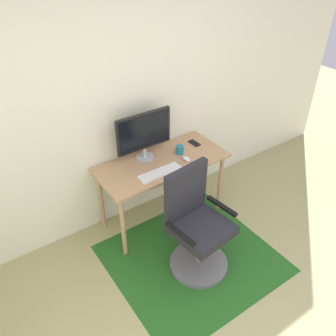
{
  "coord_description": "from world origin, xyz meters",
  "views": [
    {
      "loc": [
        -1.43,
        -0.58,
        2.67
      ],
      "look_at": [
        0.05,
        1.59,
        0.84
      ],
      "focal_mm": 37.45,
      "sensor_mm": 36.0,
      "label": 1
    }
  ],
  "objects_px": {
    "keyboard": "(160,173)",
    "cell_phone": "(194,143)",
    "office_chair": "(196,230)",
    "computer_mouse": "(187,159)",
    "coffee_cup": "(180,150)",
    "monitor": "(144,133)",
    "desk": "(162,168)"
  },
  "relations": [
    {
      "from": "keyboard",
      "to": "cell_phone",
      "type": "relative_size",
      "value": 3.07
    },
    {
      "from": "keyboard",
      "to": "office_chair",
      "type": "distance_m",
      "value": 0.63
    },
    {
      "from": "computer_mouse",
      "to": "office_chair",
      "type": "distance_m",
      "value": 0.74
    },
    {
      "from": "coffee_cup",
      "to": "monitor",
      "type": "bearing_deg",
      "value": 158.47
    },
    {
      "from": "computer_mouse",
      "to": "cell_phone",
      "type": "bearing_deg",
      "value": 38.79
    },
    {
      "from": "desk",
      "to": "monitor",
      "type": "relative_size",
      "value": 2.25
    },
    {
      "from": "desk",
      "to": "computer_mouse",
      "type": "xyz_separation_m",
      "value": [
        0.21,
        -0.12,
        0.1
      ]
    },
    {
      "from": "coffee_cup",
      "to": "cell_phone",
      "type": "xyz_separation_m",
      "value": [
        0.24,
        0.07,
        -0.04
      ]
    },
    {
      "from": "desk",
      "to": "keyboard",
      "type": "xyz_separation_m",
      "value": [
        -0.13,
        -0.16,
        0.09
      ]
    },
    {
      "from": "computer_mouse",
      "to": "coffee_cup",
      "type": "height_order",
      "value": "coffee_cup"
    },
    {
      "from": "monitor",
      "to": "coffee_cup",
      "type": "distance_m",
      "value": 0.43
    },
    {
      "from": "office_chair",
      "to": "keyboard",
      "type": "bearing_deg",
      "value": 85.68
    },
    {
      "from": "coffee_cup",
      "to": "desk",
      "type": "bearing_deg",
      "value": -174.65
    },
    {
      "from": "desk",
      "to": "monitor",
      "type": "bearing_deg",
      "value": 124.15
    },
    {
      "from": "office_chair",
      "to": "cell_phone",
      "type": "bearing_deg",
      "value": 46.93
    },
    {
      "from": "monitor",
      "to": "keyboard",
      "type": "bearing_deg",
      "value": -94.49
    },
    {
      "from": "computer_mouse",
      "to": "coffee_cup",
      "type": "bearing_deg",
      "value": 82.6
    },
    {
      "from": "monitor",
      "to": "keyboard",
      "type": "xyz_separation_m",
      "value": [
        -0.02,
        -0.32,
        -0.28
      ]
    },
    {
      "from": "keyboard",
      "to": "cell_phone",
      "type": "bearing_deg",
      "value": 22.72
    },
    {
      "from": "keyboard",
      "to": "coffee_cup",
      "type": "height_order",
      "value": "coffee_cup"
    },
    {
      "from": "monitor",
      "to": "coffee_cup",
      "type": "height_order",
      "value": "monitor"
    },
    {
      "from": "desk",
      "to": "computer_mouse",
      "type": "height_order",
      "value": "computer_mouse"
    },
    {
      "from": "monitor",
      "to": "cell_phone",
      "type": "xyz_separation_m",
      "value": [
        0.58,
        -0.07,
        -0.28
      ]
    },
    {
      "from": "desk",
      "to": "office_chair",
      "type": "xyz_separation_m",
      "value": [
        -0.11,
        -0.7,
        -0.23
      ]
    },
    {
      "from": "computer_mouse",
      "to": "desk",
      "type": "bearing_deg",
      "value": 149.74
    },
    {
      "from": "desk",
      "to": "coffee_cup",
      "type": "bearing_deg",
      "value": 5.35
    },
    {
      "from": "keyboard",
      "to": "cell_phone",
      "type": "height_order",
      "value": "keyboard"
    },
    {
      "from": "computer_mouse",
      "to": "office_chair",
      "type": "height_order",
      "value": "office_chair"
    },
    {
      "from": "monitor",
      "to": "desk",
      "type": "bearing_deg",
      "value": -55.85
    },
    {
      "from": "keyboard",
      "to": "monitor",
      "type": "bearing_deg",
      "value": 85.51
    },
    {
      "from": "monitor",
      "to": "computer_mouse",
      "type": "height_order",
      "value": "monitor"
    },
    {
      "from": "office_chair",
      "to": "monitor",
      "type": "bearing_deg",
      "value": 83.08
    }
  ]
}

